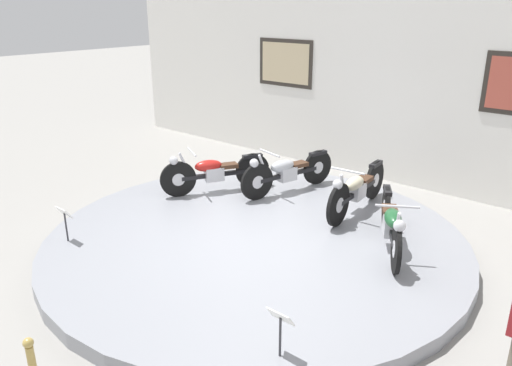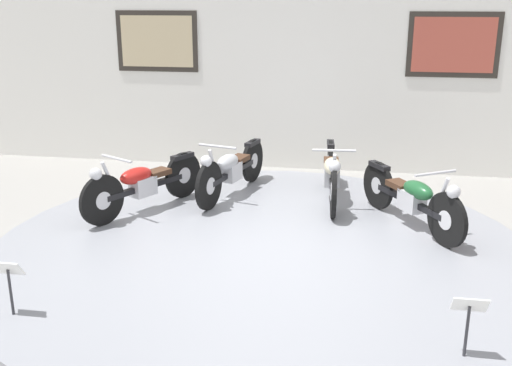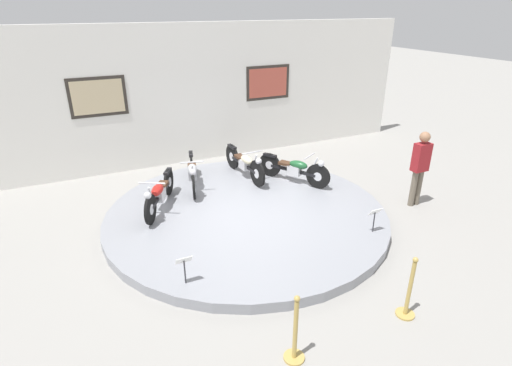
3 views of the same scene
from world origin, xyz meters
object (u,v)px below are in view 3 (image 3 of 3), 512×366
(motorcycle_red, at_px, (159,193))
(motorcycle_cream, at_px, (245,163))
(info_placard_front_left, at_px, (184,264))
(info_placard_front_centre, at_px, (375,215))
(motorcycle_green, at_px, (295,168))
(motorcycle_silver, at_px, (192,172))
(stanchion_post_right_of_entry, at_px, (408,296))
(stanchion_post_left_of_entry, at_px, (295,338))
(visitor_standing, at_px, (420,164))

(motorcycle_red, xyz_separation_m, motorcycle_cream, (2.34, 0.81, 0.01))
(info_placard_front_left, relative_size, info_placard_front_centre, 1.00)
(motorcycle_green, bearing_deg, motorcycle_silver, 160.96)
(motorcycle_silver, xyz_separation_m, info_placard_front_centre, (2.56, -3.51, -0.02))
(motorcycle_silver, distance_m, motorcycle_cream, 1.37)
(motorcycle_silver, distance_m, stanchion_post_right_of_entry, 5.62)
(info_placard_front_left, distance_m, info_placard_front_centre, 3.74)
(motorcycle_green, relative_size, info_placard_front_centre, 3.32)
(stanchion_post_right_of_entry, bearing_deg, motorcycle_cream, 92.88)
(motorcycle_green, height_order, stanchion_post_left_of_entry, stanchion_post_left_of_entry)
(motorcycle_silver, distance_m, info_placard_front_left, 3.70)
(motorcycle_red, bearing_deg, stanchion_post_right_of_entry, -60.18)
(motorcycle_red, height_order, info_placard_front_centre, motorcycle_red)
(motorcycle_cream, xyz_separation_m, stanchion_post_right_of_entry, (0.27, -5.37, -0.24))
(info_placard_front_left, bearing_deg, motorcycle_silver, 71.44)
(motorcycle_cream, bearing_deg, visitor_standing, -41.33)
(motorcycle_cream, bearing_deg, info_placard_front_centre, -71.33)
(motorcycle_silver, bearing_deg, motorcycle_cream, 0.02)
(info_placard_front_centre, bearing_deg, info_placard_front_left, 180.00)
(motorcycle_red, height_order, motorcycle_cream, motorcycle_cream)
(info_placard_front_centre, bearing_deg, motorcycle_green, 94.36)
(stanchion_post_left_of_entry, bearing_deg, stanchion_post_right_of_entry, 0.00)
(motorcycle_green, height_order, info_placard_front_centre, motorcycle_green)
(motorcycle_red, distance_m, motorcycle_cream, 2.48)
(motorcycle_cream, xyz_separation_m, info_placard_front_left, (-2.55, -3.51, -0.03))
(info_placard_front_left, height_order, info_placard_front_centre, same)
(motorcycle_cream, distance_m, visitor_standing, 4.11)
(motorcycle_cream, height_order, stanchion_post_right_of_entry, stanchion_post_right_of_entry)
(info_placard_front_centre, relative_size, visitor_standing, 0.29)
(motorcycle_silver, height_order, motorcycle_green, motorcycle_silver)
(motorcycle_red, distance_m, stanchion_post_left_of_entry, 4.62)
(motorcycle_green, xyz_separation_m, stanchion_post_right_of_entry, (-0.71, -4.56, -0.22))
(motorcycle_red, bearing_deg, visitor_standing, -19.23)
(stanchion_post_left_of_entry, bearing_deg, motorcycle_cream, 73.07)
(visitor_standing, bearing_deg, stanchion_post_right_of_entry, -136.35)
(stanchion_post_left_of_entry, relative_size, stanchion_post_right_of_entry, 1.00)
(motorcycle_cream, relative_size, stanchion_post_right_of_entry, 1.96)
(stanchion_post_left_of_entry, bearing_deg, info_placard_front_centre, 33.41)
(info_placard_front_centre, bearing_deg, motorcycle_red, 142.60)
(motorcycle_silver, relative_size, stanchion_post_left_of_entry, 1.89)
(motorcycle_silver, bearing_deg, info_placard_front_left, -108.56)
(motorcycle_red, relative_size, motorcycle_silver, 0.91)
(motorcycle_silver, bearing_deg, info_placard_front_centre, -53.92)
(motorcycle_cream, distance_m, motorcycle_green, 1.27)
(motorcycle_silver, relative_size, motorcycle_cream, 0.96)
(motorcycle_red, bearing_deg, stanchion_post_left_of_entry, -81.18)
(motorcycle_silver, xyz_separation_m, motorcycle_green, (2.35, -0.81, -0.01))
(info_placard_front_left, relative_size, stanchion_post_right_of_entry, 0.50)
(motorcycle_silver, height_order, visitor_standing, visitor_standing)
(motorcycle_cream, bearing_deg, stanchion_post_right_of_entry, -87.12)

